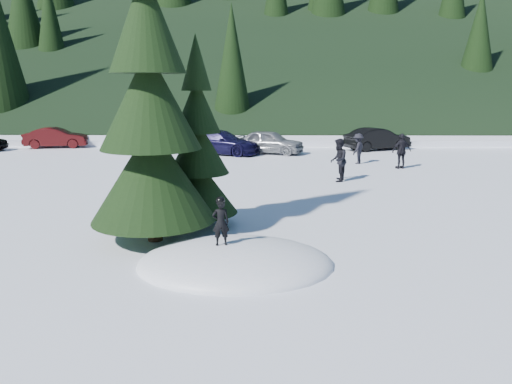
{
  "coord_description": "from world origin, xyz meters",
  "views": [
    {
      "loc": [
        0.59,
        -10.73,
        3.99
      ],
      "look_at": [
        0.44,
        2.76,
        1.1
      ],
      "focal_mm": 35.0,
      "sensor_mm": 36.0,
      "label": 1
    }
  ],
  "objects_px": {
    "spruce_tall": "(150,113)",
    "car_5": "(377,139)",
    "car_1": "(56,138)",
    "car_3": "(220,142)",
    "car_2": "(156,139)",
    "adult_0": "(338,160)",
    "child_skier": "(221,223)",
    "car_4": "(270,142)",
    "adult_1": "(402,151)",
    "adult_2": "(358,149)",
    "spruce_short": "(198,154)"
  },
  "relations": [
    {
      "from": "spruce_tall",
      "to": "car_3",
      "type": "xyz_separation_m",
      "value": [
        0.34,
        16.89,
        -2.62
      ]
    },
    {
      "from": "adult_0",
      "to": "car_4",
      "type": "height_order",
      "value": "adult_0"
    },
    {
      "from": "adult_0",
      "to": "adult_2",
      "type": "bearing_deg",
      "value": 174.36
    },
    {
      "from": "child_skier",
      "to": "car_2",
      "type": "relative_size",
      "value": 0.24
    },
    {
      "from": "spruce_tall",
      "to": "car_2",
      "type": "relative_size",
      "value": 1.95
    },
    {
      "from": "car_1",
      "to": "car_5",
      "type": "bearing_deg",
      "value": -102.17
    },
    {
      "from": "spruce_tall",
      "to": "car_4",
      "type": "relative_size",
      "value": 2.09
    },
    {
      "from": "adult_1",
      "to": "car_5",
      "type": "xyz_separation_m",
      "value": [
        0.46,
        7.19,
        -0.16
      ]
    },
    {
      "from": "spruce_tall",
      "to": "adult_0",
      "type": "bearing_deg",
      "value": 54.06
    },
    {
      "from": "adult_2",
      "to": "car_4",
      "type": "relative_size",
      "value": 0.38
    },
    {
      "from": "spruce_tall",
      "to": "adult_0",
      "type": "xyz_separation_m",
      "value": [
        6.03,
        8.32,
        -2.41
      ]
    },
    {
      "from": "child_skier",
      "to": "car_4",
      "type": "bearing_deg",
      "value": -105.65
    },
    {
      "from": "adult_0",
      "to": "spruce_short",
      "type": "bearing_deg",
      "value": -21.93
    },
    {
      "from": "adult_0",
      "to": "adult_2",
      "type": "height_order",
      "value": "adult_0"
    },
    {
      "from": "child_skier",
      "to": "car_4",
      "type": "relative_size",
      "value": 0.25
    },
    {
      "from": "spruce_short",
      "to": "car_1",
      "type": "distance_m",
      "value": 21.89
    },
    {
      "from": "adult_1",
      "to": "car_3",
      "type": "bearing_deg",
      "value": -46.35
    },
    {
      "from": "spruce_tall",
      "to": "car_1",
      "type": "bearing_deg",
      "value": 118.13
    },
    {
      "from": "adult_2",
      "to": "adult_0",
      "type": "bearing_deg",
      "value": 12.81
    },
    {
      "from": "car_1",
      "to": "adult_2",
      "type": "bearing_deg",
      "value": -119.25
    },
    {
      "from": "spruce_tall",
      "to": "car_2",
      "type": "distance_m",
      "value": 20.14
    },
    {
      "from": "car_2",
      "to": "car_5",
      "type": "relative_size",
      "value": 1.04
    },
    {
      "from": "car_1",
      "to": "car_3",
      "type": "height_order",
      "value": "car_3"
    },
    {
      "from": "child_skier",
      "to": "car_2",
      "type": "bearing_deg",
      "value": -86.09
    },
    {
      "from": "spruce_short",
      "to": "adult_2",
      "type": "xyz_separation_m",
      "value": [
        6.79,
        11.84,
        -1.32
      ]
    },
    {
      "from": "car_4",
      "to": "adult_0",
      "type": "bearing_deg",
      "value": -142.13
    },
    {
      "from": "spruce_tall",
      "to": "car_4",
      "type": "xyz_separation_m",
      "value": [
        3.26,
        17.15,
        -2.62
      ]
    },
    {
      "from": "spruce_tall",
      "to": "adult_0",
      "type": "height_order",
      "value": "spruce_tall"
    },
    {
      "from": "adult_0",
      "to": "spruce_tall",
      "type": "bearing_deg",
      "value": -21.85
    },
    {
      "from": "spruce_short",
      "to": "car_2",
      "type": "distance_m",
      "value": 18.89
    },
    {
      "from": "child_skier",
      "to": "adult_0",
      "type": "height_order",
      "value": "adult_0"
    },
    {
      "from": "car_1",
      "to": "car_2",
      "type": "bearing_deg",
      "value": -102.31
    },
    {
      "from": "spruce_short",
      "to": "car_1",
      "type": "height_order",
      "value": "spruce_short"
    },
    {
      "from": "adult_0",
      "to": "car_3",
      "type": "relative_size",
      "value": 0.38
    },
    {
      "from": "car_1",
      "to": "car_3",
      "type": "bearing_deg",
      "value": -114.69
    },
    {
      "from": "adult_2",
      "to": "car_4",
      "type": "xyz_separation_m",
      "value": [
        -4.53,
        3.91,
        -0.08
      ]
    },
    {
      "from": "adult_2",
      "to": "car_4",
      "type": "bearing_deg",
      "value": -98.25
    },
    {
      "from": "spruce_tall",
      "to": "car_2",
      "type": "height_order",
      "value": "spruce_tall"
    },
    {
      "from": "car_3",
      "to": "car_5",
      "type": "xyz_separation_m",
      "value": [
        9.73,
        2.0,
        -0.0
      ]
    },
    {
      "from": "spruce_short",
      "to": "car_5",
      "type": "relative_size",
      "value": 1.27
    },
    {
      "from": "adult_1",
      "to": "adult_0",
      "type": "bearing_deg",
      "value": 26.22
    },
    {
      "from": "adult_2",
      "to": "car_2",
      "type": "height_order",
      "value": "adult_2"
    },
    {
      "from": "spruce_tall",
      "to": "car_5",
      "type": "relative_size",
      "value": 2.03
    },
    {
      "from": "car_2",
      "to": "adult_2",
      "type": "bearing_deg",
      "value": -118.52
    },
    {
      "from": "car_2",
      "to": "car_4",
      "type": "height_order",
      "value": "car_4"
    },
    {
      "from": "car_4",
      "to": "car_5",
      "type": "relative_size",
      "value": 0.97
    },
    {
      "from": "car_2",
      "to": "car_5",
      "type": "distance_m",
      "value": 14.09
    },
    {
      "from": "child_skier",
      "to": "adult_0",
      "type": "relative_size",
      "value": 0.57
    },
    {
      "from": "child_skier",
      "to": "car_1",
      "type": "distance_m",
      "value": 25.07
    },
    {
      "from": "child_skier",
      "to": "car_3",
      "type": "bearing_deg",
      "value": -96.77
    }
  ]
}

